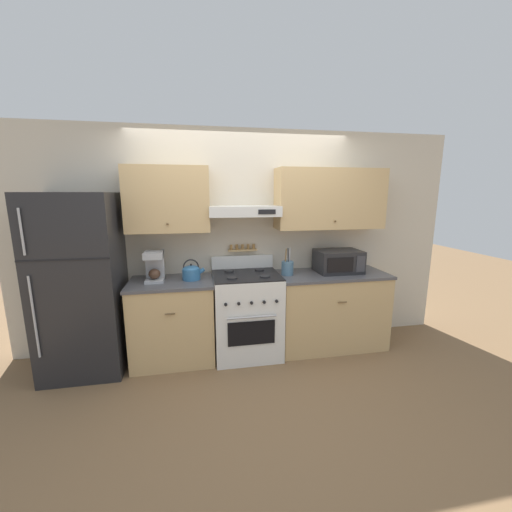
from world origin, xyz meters
TOP-DOWN VIEW (x-y plane):
  - ground_plane at (0.00, 0.00)m, footprint 16.00×16.00m
  - wall_back at (0.08, 0.60)m, footprint 5.20×0.46m
  - counter_left at (-0.82, 0.32)m, footprint 0.89×0.64m
  - counter_right at (1.02, 0.32)m, footprint 1.30×0.64m
  - stove_range at (-0.00, 0.30)m, footprint 0.73×0.68m
  - refrigerator at (-1.69, 0.28)m, footprint 0.77×0.70m
  - tea_kettle at (-0.60, 0.34)m, footprint 0.25×0.19m
  - coffee_maker at (-0.98, 0.37)m, footprint 0.19×0.24m
  - microwave at (1.11, 0.36)m, footprint 0.52×0.38m
  - utensil_crock at (0.48, 0.34)m, footprint 0.14×0.14m

SIDE VIEW (x-z plane):
  - ground_plane at x=0.00m, z-range 0.00..0.00m
  - counter_right at x=1.02m, z-range 0.00..0.91m
  - counter_left at x=-0.82m, z-range 0.00..0.91m
  - stove_range at x=0.00m, z-range -0.07..1.03m
  - refrigerator at x=-1.69m, z-range 0.00..1.84m
  - utensil_crock at x=0.48m, z-range 0.83..1.14m
  - tea_kettle at x=-0.60m, z-range 0.88..1.10m
  - microwave at x=1.11m, z-range 0.91..1.17m
  - coffee_maker at x=-0.98m, z-range 0.91..1.23m
  - wall_back at x=0.08m, z-range 0.16..2.71m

